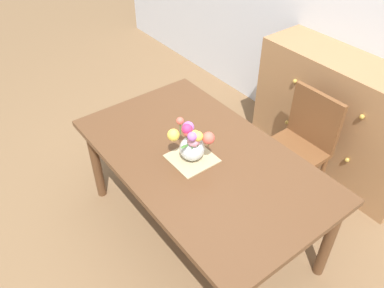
{
  "coord_description": "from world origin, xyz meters",
  "views": [
    {
      "loc": [
        1.42,
        -1.15,
        2.33
      ],
      "look_at": [
        -0.01,
        -0.06,
        0.84
      ],
      "focal_mm": 36.12,
      "sensor_mm": 36.0,
      "label": 1
    }
  ],
  "objects_px": {
    "dresser": "(337,118)",
    "flower_vase": "(191,142)",
    "dining_table": "(201,165)",
    "chair_far": "(301,142)"
  },
  "relations": [
    {
      "from": "dresser",
      "to": "dining_table",
      "type": "bearing_deg",
      "value": -94.29
    },
    {
      "from": "chair_far",
      "to": "dresser",
      "type": "relative_size",
      "value": 0.64
    },
    {
      "from": "chair_far",
      "to": "flower_vase",
      "type": "xyz_separation_m",
      "value": [
        -0.15,
        -0.9,
        0.34
      ]
    },
    {
      "from": "flower_vase",
      "to": "dining_table",
      "type": "bearing_deg",
      "value": 79.44
    },
    {
      "from": "dining_table",
      "to": "dresser",
      "type": "relative_size",
      "value": 1.2
    },
    {
      "from": "dresser",
      "to": "flower_vase",
      "type": "relative_size",
      "value": 5.4
    },
    {
      "from": "dining_table",
      "to": "flower_vase",
      "type": "xyz_separation_m",
      "value": [
        -0.01,
        -0.07,
        0.22
      ]
    },
    {
      "from": "dining_table",
      "to": "flower_vase",
      "type": "distance_m",
      "value": 0.23
    },
    {
      "from": "chair_far",
      "to": "flower_vase",
      "type": "relative_size",
      "value": 3.46
    },
    {
      "from": "chair_far",
      "to": "flower_vase",
      "type": "bearing_deg",
      "value": 80.41
    }
  ]
}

